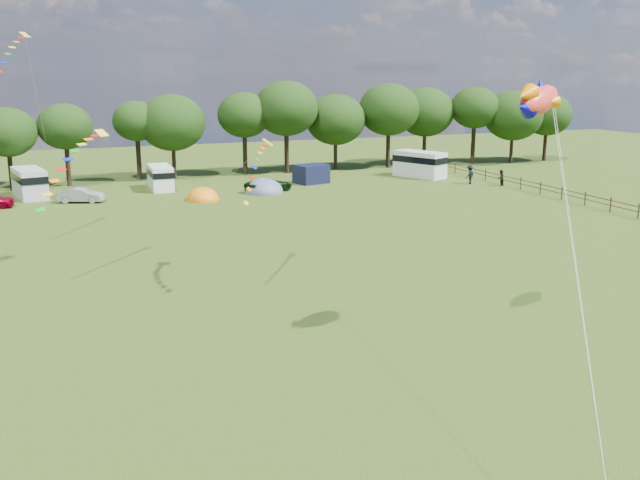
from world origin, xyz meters
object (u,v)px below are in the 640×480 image
object	(u,v)px
car_b	(81,195)
campervan_c	(160,177)
tent_greyblue	(264,193)
walker_b	(470,175)
walker_a	(501,178)
tent_orange	(203,200)
car_d	(269,185)
campervan_d	(420,163)
fish_kite	(536,100)
campervan_b	(30,182)

from	to	relation	value
car_b	campervan_c	bearing A→B (deg)	-40.82
campervan_c	tent_greyblue	size ratio (longest dim) A/B	1.17
tent_greyblue	walker_b	distance (m)	21.31
tent_greyblue	walker_a	size ratio (longest dim) A/B	2.49
tent_orange	car_d	bearing A→B (deg)	18.46
walker_b	car_d	bearing A→B (deg)	-37.67
campervan_d	walker_b	distance (m)	6.60
fish_kite	walker_a	xyz separation A→B (m)	(23.75, 35.25, -9.45)
car_b	tent_orange	distance (m)	10.67
car_b	campervan_d	distance (m)	35.40
campervan_b	tent_greyblue	distance (m)	21.48
walker_a	walker_b	size ratio (longest dim) A/B	0.84
campervan_c	tent_orange	xyz separation A→B (m)	(2.59, -7.33, -1.23)
campervan_d	walker_a	world-z (taller)	campervan_d
campervan_d	fish_kite	xyz separation A→B (m)	(-19.07, -43.50, 8.77)
car_b	fish_kite	bearing A→B (deg)	-139.79
campervan_b	campervan_d	xyz separation A→B (m)	(39.47, -1.84, 0.07)
car_d	campervan_b	distance (m)	21.92
campervan_d	fish_kite	world-z (taller)	fish_kite
tent_orange	fish_kite	distance (m)	39.98
campervan_b	tent_orange	xyz separation A→B (m)	(14.45, -7.16, -1.41)
campervan_b	campervan_d	size ratio (longest dim) A/B	0.93
tent_orange	walker_a	size ratio (longest dim) A/B	2.02
fish_kite	walker_a	bearing A→B (deg)	29.40
campervan_d	walker_b	xyz separation A→B (m)	(2.42, -6.12, -0.53)
car_d	tent_greyblue	world-z (taller)	tent_greyblue
campervan_c	car_d	bearing A→B (deg)	-117.01
campervan_d	fish_kite	bearing A→B (deg)	131.80
campervan_d	tent_orange	size ratio (longest dim) A/B	1.88
campervan_c	campervan_d	world-z (taller)	campervan_d
fish_kite	walker_b	world-z (taller)	fish_kite
car_b	campervan_d	xyz separation A→B (m)	(35.30, 2.53, 0.84)
campervan_c	fish_kite	bearing A→B (deg)	-168.52
tent_orange	tent_greyblue	world-z (taller)	tent_greyblue
walker_a	campervan_c	bearing A→B (deg)	-37.65
car_d	campervan_d	bearing A→B (deg)	-98.07
tent_greyblue	fish_kite	xyz separation A→B (m)	(-0.35, -39.96, 10.25)
tent_orange	tent_greyblue	bearing A→B (deg)	15.74
car_b	campervan_d	size ratio (longest dim) A/B	0.60
car_d	walker_a	distance (m)	23.38
campervan_c	campervan_d	xyz separation A→B (m)	(27.61, -2.01, 0.25)
campervan_d	walker_b	bearing A→B (deg)	177.02
campervan_b	walker_b	world-z (taller)	campervan_b
car_d	campervan_d	world-z (taller)	campervan_d
campervan_c	walker_b	distance (m)	31.11
campervan_b	walker_b	size ratio (longest dim) A/B	2.98
walker_a	tent_greyblue	bearing A→B (deg)	-31.40
tent_orange	car_b	bearing A→B (deg)	164.85
car_b	car_d	bearing A→B (deg)	-72.99
car_b	walker_a	world-z (taller)	walker_a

